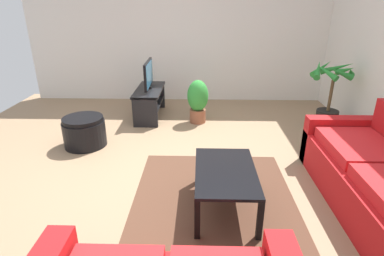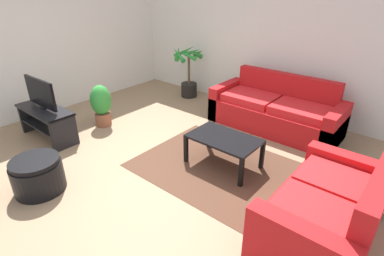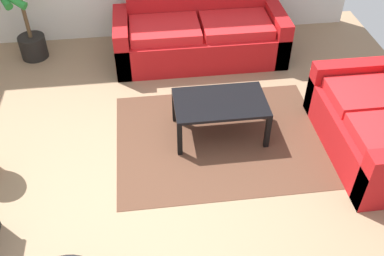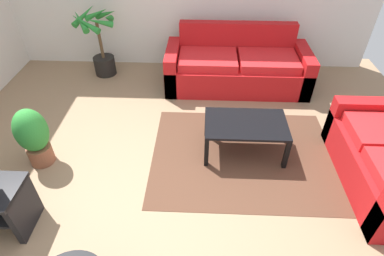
{
  "view_description": "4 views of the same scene",
  "coord_description": "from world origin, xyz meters",
  "px_view_note": "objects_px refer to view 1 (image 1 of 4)",
  "views": [
    {
      "loc": [
        3.36,
        0.46,
        1.95
      ],
      "look_at": [
        0.14,
        0.38,
        0.62
      ],
      "focal_mm": 28.78,
      "sensor_mm": 36.0,
      "label": 1
    },
    {
      "loc": [
        2.72,
        -2.32,
        2.33
      ],
      "look_at": [
        0.45,
        0.4,
        0.6
      ],
      "focal_mm": 28.18,
      "sensor_mm": 36.0,
      "label": 2
    },
    {
      "loc": [
        0.01,
        -2.8,
        3.2
      ],
      "look_at": [
        0.41,
        0.33,
        0.44
      ],
      "focal_mm": 41.44,
      "sensor_mm": 36.0,
      "label": 3
    },
    {
      "loc": [
        0.24,
        -2.12,
        2.65
      ],
      "look_at": [
        0.13,
        0.51,
        0.51
      ],
      "focal_mm": 29.06,
      "sensor_mm": 36.0,
      "label": 4
    }
  ],
  "objects_px": {
    "tv": "(149,74)",
    "tv_stand": "(150,99)",
    "potted_palm": "(330,97)",
    "potted_plant_small": "(198,100)",
    "coffee_table": "(225,175)",
    "ottoman": "(84,132)"
  },
  "relations": [
    {
      "from": "potted_plant_small",
      "to": "potted_palm",
      "type": "bearing_deg",
      "value": 84.84
    },
    {
      "from": "coffee_table",
      "to": "ottoman",
      "type": "distance_m",
      "value": 2.38
    },
    {
      "from": "coffee_table",
      "to": "tv_stand",
      "type": "bearing_deg",
      "value": -156.45
    },
    {
      "from": "tv",
      "to": "ottoman",
      "type": "relative_size",
      "value": 1.33
    },
    {
      "from": "tv_stand",
      "to": "coffee_table",
      "type": "height_order",
      "value": "tv_stand"
    },
    {
      "from": "tv",
      "to": "potted_plant_small",
      "type": "bearing_deg",
      "value": 72.84
    },
    {
      "from": "potted_palm",
      "to": "potted_plant_small",
      "type": "height_order",
      "value": "potted_palm"
    },
    {
      "from": "tv_stand",
      "to": "ottoman",
      "type": "height_order",
      "value": "tv_stand"
    },
    {
      "from": "tv_stand",
      "to": "potted_palm",
      "type": "distance_m",
      "value": 3.02
    },
    {
      "from": "potted_plant_small",
      "to": "ottoman",
      "type": "distance_m",
      "value": 1.9
    },
    {
      "from": "tv",
      "to": "tv_stand",
      "type": "bearing_deg",
      "value": -88.93
    },
    {
      "from": "potted_palm",
      "to": "potted_plant_small",
      "type": "bearing_deg",
      "value": -95.16
    },
    {
      "from": "coffee_table",
      "to": "ottoman",
      "type": "height_order",
      "value": "ottoman"
    },
    {
      "from": "tv",
      "to": "ottoman",
      "type": "bearing_deg",
      "value": -31.42
    },
    {
      "from": "tv_stand",
      "to": "potted_plant_small",
      "type": "relative_size",
      "value": 1.48
    },
    {
      "from": "tv",
      "to": "potted_palm",
      "type": "bearing_deg",
      "value": 81.28
    },
    {
      "from": "tv_stand",
      "to": "ottoman",
      "type": "relative_size",
      "value": 1.85
    },
    {
      "from": "potted_palm",
      "to": "ottoman",
      "type": "height_order",
      "value": "potted_palm"
    },
    {
      "from": "potted_palm",
      "to": "potted_plant_small",
      "type": "xyz_separation_m",
      "value": [
        -0.19,
        -2.12,
        -0.12
      ]
    },
    {
      "from": "ottoman",
      "to": "coffee_table",
      "type": "bearing_deg",
      "value": 53.59
    },
    {
      "from": "coffee_table",
      "to": "potted_plant_small",
      "type": "xyz_separation_m",
      "value": [
        -2.39,
        -0.29,
        0.03
      ]
    },
    {
      "from": "potted_plant_small",
      "to": "tv",
      "type": "bearing_deg",
      "value": -107.16
    }
  ]
}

